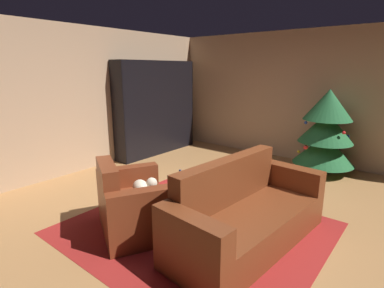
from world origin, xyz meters
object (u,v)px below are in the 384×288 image
at_px(couch_red, 245,216).
at_px(coffee_table, 195,190).
at_px(bottle_on_table, 180,180).
at_px(armchair_red, 133,206).
at_px(bookshelf_unit, 161,108).
at_px(decorated_tree, 326,131).
at_px(book_stack_on_table, 199,183).

bearing_deg(couch_red, coffee_table, -179.82).
bearing_deg(bottle_on_table, armchair_red, -122.98).
height_order(armchair_red, coffee_table, armchair_red).
xyz_separation_m(bookshelf_unit, couch_red, (3.34, -2.13, -0.70)).
height_order(couch_red, bottle_on_table, couch_red).
bearing_deg(decorated_tree, bottle_on_table, -105.01).
height_order(armchair_red, bottle_on_table, armchair_red).
height_order(armchair_red, couch_red, couch_red).
bearing_deg(armchair_red, couch_red, 28.47).
distance_m(book_stack_on_table, decorated_tree, 2.94).
xyz_separation_m(couch_red, decorated_tree, (-0.01, 2.90, 0.48)).
xyz_separation_m(bookshelf_unit, bottle_on_table, (2.52, -2.27, -0.45)).
relative_size(armchair_red, coffee_table, 1.83).
xyz_separation_m(bookshelf_unit, coffee_table, (2.64, -2.13, -0.58)).
xyz_separation_m(couch_red, coffee_table, (-0.70, -0.00, 0.12)).
height_order(bookshelf_unit, coffee_table, bookshelf_unit).
bearing_deg(coffee_table, book_stack_on_table, 58.65).
bearing_deg(coffee_table, bottle_on_table, -132.88).
xyz_separation_m(couch_red, book_stack_on_table, (-0.67, 0.04, 0.20)).
height_order(bookshelf_unit, armchair_red, bookshelf_unit).
bearing_deg(armchair_red, book_stack_on_table, 54.92).
bearing_deg(bottle_on_table, coffee_table, 47.12).
distance_m(armchair_red, decorated_tree, 3.72).
bearing_deg(book_stack_on_table, couch_red, -3.71).
distance_m(bookshelf_unit, couch_red, 4.03).
relative_size(couch_red, bottle_on_table, 9.37).
bearing_deg(book_stack_on_table, bookshelf_unit, 141.97).
xyz_separation_m(armchair_red, book_stack_on_table, (0.46, 0.66, 0.19)).
xyz_separation_m(coffee_table, decorated_tree, (0.69, 2.90, 0.36)).
bearing_deg(bookshelf_unit, bottle_on_table, -41.99).
distance_m(bookshelf_unit, book_stack_on_table, 3.43).
bearing_deg(book_stack_on_table, coffee_table, -121.35).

